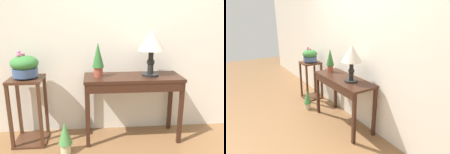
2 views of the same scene
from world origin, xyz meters
TOP-DOWN VIEW (x-y plane):
  - back_wall_with_art at (0.00, 1.42)m, footprint 9.00×0.10m
  - console_table at (-0.06, 1.09)m, footprint 1.14×0.43m
  - table_lamp at (0.14, 1.12)m, footprint 0.30×0.30m
  - potted_plant_on_console at (-0.47, 1.12)m, footprint 0.13×0.13m
  - pedestal_stand_left at (-1.28, 1.12)m, footprint 0.37×0.37m
  - planter_bowl_wide at (-1.28, 1.12)m, footprint 0.30×0.30m
  - potted_plant_floor at (-0.84, 0.83)m, footprint 0.15×0.15m

SIDE VIEW (x-z plane):
  - potted_plant_floor at x=-0.84m, z-range 0.02..0.39m
  - pedestal_stand_left at x=-1.28m, z-range 0.00..0.80m
  - console_table at x=-0.06m, z-range 0.28..1.07m
  - planter_bowl_wide at x=-1.28m, z-range 0.78..1.09m
  - potted_plant_on_console at x=-0.47m, z-range 0.81..1.21m
  - table_lamp at x=0.14m, z-range 0.91..1.44m
  - back_wall_with_art at x=0.00m, z-range 0.00..2.80m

